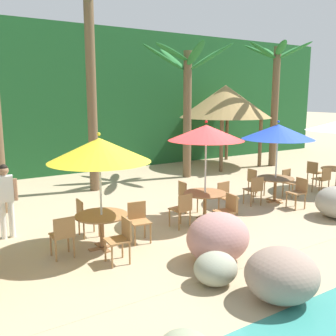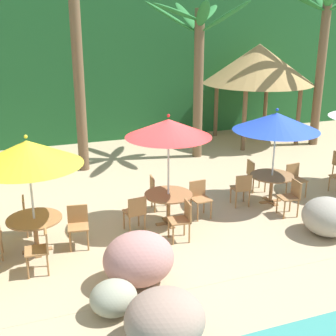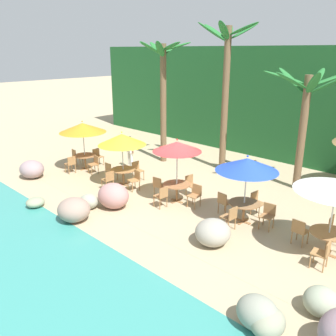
{
  "view_description": "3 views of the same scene",
  "coord_description": "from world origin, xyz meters",
  "px_view_note": "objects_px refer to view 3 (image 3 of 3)",
  "views": [
    {
      "loc": [
        -5.81,
        -7.56,
        3.18
      ],
      "look_at": [
        -0.67,
        0.47,
        1.4
      ],
      "focal_mm": 41.4,
      "sensor_mm": 36.0,
      "label": 1
    },
    {
      "loc": [
        -3.09,
        -8.86,
        4.53
      ],
      "look_at": [
        0.23,
        0.22,
        1.3
      ],
      "focal_mm": 47.86,
      "sensor_mm": 36.0,
      "label": 2
    },
    {
      "loc": [
        9.16,
        -9.76,
        5.81
      ],
      "look_at": [
        -0.73,
        0.45,
        1.1
      ],
      "focal_mm": 38.37,
      "sensor_mm": 36.0,
      "label": 3
    }
  ],
  "objects_px": {
    "dining_table_yellow": "(123,172)",
    "chair_red_right": "(162,195)",
    "chair_orange_seaward": "(95,163)",
    "chair_red_seaward": "(195,194)",
    "dining_table_orange": "(85,157)",
    "chair_yellow_left": "(110,170)",
    "dining_table_blue": "(244,206)",
    "umbrella_yellow": "(122,139)",
    "chair_white_left": "(299,230)",
    "waiter_in_white": "(130,150)",
    "umbrella_blue": "(247,165)",
    "palm_tree_second": "(226,77)",
    "dining_table_white": "(329,236)",
    "chair_red_inland": "(191,184)",
    "chair_orange_left": "(76,156)",
    "chair_blue_seaward": "(268,214)",
    "chair_white_inland": "(334,228)",
    "chair_orange_inland": "(97,156)",
    "chair_white_right": "(323,253)",
    "chair_red_left": "(159,185)",
    "chair_blue_inland": "(256,201)",
    "palm_tree_third": "(305,106)",
    "umbrella_red": "(177,147)",
    "palm_tree_nearest": "(163,82)",
    "chair_yellow_seaward": "(135,179)",
    "dining_table_red": "(177,187)",
    "umbrella_orange": "(83,128)",
    "chair_blue_left": "(224,202)",
    "chair_yellow_inland": "(137,169)",
    "chair_yellow_right": "(109,179)",
    "chair_orange_right": "(71,163)"
  },
  "relations": [
    {
      "from": "umbrella_yellow",
      "to": "chair_yellow_right",
      "type": "height_order",
      "value": "umbrella_yellow"
    },
    {
      "from": "chair_orange_right",
      "to": "chair_red_seaward",
      "type": "height_order",
      "value": "same"
    },
    {
      "from": "chair_red_left",
      "to": "chair_red_right",
      "type": "xyz_separation_m",
      "value": [
        0.85,
        -0.67,
        0.0
      ]
    },
    {
      "from": "chair_red_seaward",
      "to": "dining_table_orange",
      "type": "bearing_deg",
      "value": -176.89
    },
    {
      "from": "chair_red_right",
      "to": "chair_blue_inland",
      "type": "relative_size",
      "value": 1.0
    },
    {
      "from": "chair_orange_left",
      "to": "chair_white_inland",
      "type": "height_order",
      "value": "same"
    },
    {
      "from": "chair_red_left",
      "to": "waiter_in_white",
      "type": "distance_m",
      "value": 4.05
    },
    {
      "from": "chair_white_left",
      "to": "chair_white_right",
      "type": "height_order",
      "value": "same"
    },
    {
      "from": "chair_orange_left",
      "to": "chair_orange_right",
      "type": "height_order",
      "value": "same"
    },
    {
      "from": "chair_orange_inland",
      "to": "dining_table_white",
      "type": "xyz_separation_m",
      "value": [
        12.12,
        -0.42,
        0.1
      ]
    },
    {
      "from": "chair_blue_seaward",
      "to": "chair_white_left",
      "type": "relative_size",
      "value": 1.0
    },
    {
      "from": "dining_table_blue",
      "to": "dining_table_white",
      "type": "distance_m",
      "value": 2.96
    },
    {
      "from": "dining_table_red",
      "to": "chair_red_left",
      "type": "height_order",
      "value": "chair_red_left"
    },
    {
      "from": "umbrella_red",
      "to": "palm_tree_nearest",
      "type": "relative_size",
      "value": 0.41
    },
    {
      "from": "chair_red_seaward",
      "to": "chair_red_inland",
      "type": "bearing_deg",
      "value": 139.84
    },
    {
      "from": "chair_orange_right",
      "to": "chair_blue_left",
      "type": "height_order",
      "value": "same"
    },
    {
      "from": "dining_table_orange",
      "to": "umbrella_blue",
      "type": "distance_m",
      "value": 9.19
    },
    {
      "from": "dining_table_orange",
      "to": "palm_tree_nearest",
      "type": "bearing_deg",
      "value": 64.08
    },
    {
      "from": "chair_yellow_right",
      "to": "chair_yellow_seaward",
      "type": "bearing_deg",
      "value": 45.24
    },
    {
      "from": "umbrella_orange",
      "to": "chair_blue_left",
      "type": "relative_size",
      "value": 2.87
    },
    {
      "from": "chair_yellow_seaward",
      "to": "palm_tree_nearest",
      "type": "distance_m",
      "value": 5.78
    },
    {
      "from": "chair_red_inland",
      "to": "chair_red_right",
      "type": "bearing_deg",
      "value": -89.53
    },
    {
      "from": "chair_orange_seaward",
      "to": "chair_red_seaward",
      "type": "height_order",
      "value": "same"
    },
    {
      "from": "chair_yellow_left",
      "to": "chair_orange_left",
      "type": "bearing_deg",
      "value": 176.72
    },
    {
      "from": "dining_table_white",
      "to": "chair_white_left",
      "type": "height_order",
      "value": "chair_white_left"
    },
    {
      "from": "chair_orange_left",
      "to": "chair_blue_seaward",
      "type": "xyz_separation_m",
      "value": [
        10.73,
        0.69,
        0.0
      ]
    },
    {
      "from": "chair_red_left",
      "to": "chair_orange_inland",
      "type": "bearing_deg",
      "value": 171.58
    },
    {
      "from": "chair_orange_left",
      "to": "dining_table_blue",
      "type": "distance_m",
      "value": 9.91
    },
    {
      "from": "chair_orange_seaward",
      "to": "dining_table_white",
      "type": "height_order",
      "value": "chair_orange_seaward"
    },
    {
      "from": "chair_red_left",
      "to": "chair_red_right",
      "type": "distance_m",
      "value": 1.08
    },
    {
      "from": "chair_yellow_left",
      "to": "dining_table_blue",
      "type": "height_order",
      "value": "chair_yellow_left"
    },
    {
      "from": "chair_orange_inland",
      "to": "chair_orange_left",
      "type": "xyz_separation_m",
      "value": [
        -0.73,
        -0.82,
        0.0
      ]
    },
    {
      "from": "chair_white_left",
      "to": "waiter_in_white",
      "type": "relative_size",
      "value": 0.51
    },
    {
      "from": "chair_orange_seaward",
      "to": "umbrella_blue",
      "type": "distance_m",
      "value": 8.37
    },
    {
      "from": "chair_yellow_seaward",
      "to": "umbrella_blue",
      "type": "xyz_separation_m",
      "value": [
        5.04,
        0.64,
        1.62
      ]
    },
    {
      "from": "umbrella_yellow",
      "to": "chair_red_inland",
      "type": "distance_m",
      "value": 3.57
    },
    {
      "from": "umbrella_blue",
      "to": "palm_tree_nearest",
      "type": "relative_size",
      "value": 0.4
    },
    {
      "from": "chair_red_inland",
      "to": "chair_white_left",
      "type": "bearing_deg",
      "value": -8.14
    },
    {
      "from": "chair_yellow_inland",
      "to": "umbrella_blue",
      "type": "distance_m",
      "value": 6.17
    },
    {
      "from": "umbrella_yellow",
      "to": "dining_table_yellow",
      "type": "height_order",
      "value": "umbrella_yellow"
    },
    {
      "from": "umbrella_blue",
      "to": "palm_tree_second",
      "type": "relative_size",
      "value": 0.35
    },
    {
      "from": "dining_table_yellow",
      "to": "chair_red_right",
      "type": "relative_size",
      "value": 1.26
    },
    {
      "from": "chair_blue_inland",
      "to": "palm_tree_third",
      "type": "xyz_separation_m",
      "value": [
        -0.13,
        3.58,
        3.08
      ]
    },
    {
      "from": "chair_orange_left",
      "to": "chair_red_left",
      "type": "distance_m",
      "value": 6.14
    },
    {
      "from": "chair_orange_seaward",
      "to": "umbrella_blue",
      "type": "bearing_deg",
      "value": 3.83
    },
    {
      "from": "chair_orange_seaward",
      "to": "chair_orange_left",
      "type": "relative_size",
      "value": 1.0
    },
    {
      "from": "umbrella_red",
      "to": "umbrella_blue",
      "type": "distance_m",
      "value": 2.94
    },
    {
      "from": "umbrella_blue",
      "to": "chair_white_left",
      "type": "xyz_separation_m",
      "value": [
        2.1,
        -0.16,
        -1.62
      ]
    },
    {
      "from": "dining_table_blue",
      "to": "dining_table_yellow",
      "type": "bearing_deg",
      "value": -174.17
    },
    {
      "from": "chair_blue_seaward",
      "to": "waiter_in_white",
      "type": "relative_size",
      "value": 0.51
    }
  ]
}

